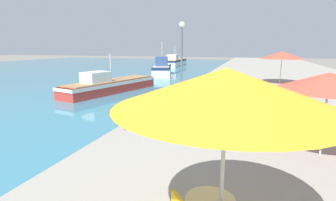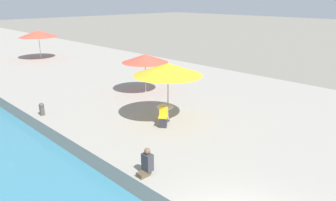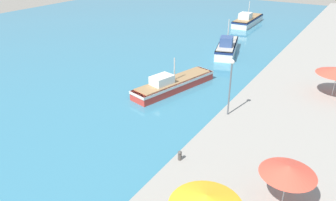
{
  "view_description": "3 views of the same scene",
  "coord_description": "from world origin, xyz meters",
  "px_view_note": "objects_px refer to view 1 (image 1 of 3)",
  "views": [
    {
      "loc": [
        4.85,
        3.52,
        3.78
      ],
      "look_at": [
        1.5,
        14.07,
        1.5
      ],
      "focal_mm": 28.0,
      "sensor_mm": 36.0,
      "label": 1
    },
    {
      "loc": [
        -5.81,
        -3.39,
        6.4
      ],
      "look_at": [
        4.53,
        7.23,
        1.7
      ],
      "focal_mm": 35.0,
      "sensor_mm": 36.0,
      "label": 2
    },
    {
      "loc": [
        8.71,
        -2.59,
        12.95
      ],
      "look_at": [
        -4.0,
        18.0,
        1.3
      ],
      "focal_mm": 35.0,
      "sensor_mm": 36.0,
      "label": 3
    }
  ],
  "objects_px": {
    "cafe_umbrella_white": "(329,81)",
    "mooring_bollard": "(127,120)",
    "fishing_boat_mid": "(162,69)",
    "cafe_umbrella_striped": "(282,55)",
    "cafe_umbrella_pink": "(226,88)",
    "fishing_boat_far": "(175,62)",
    "lamppost": "(182,46)",
    "fishing_boat_near": "(110,85)"
  },
  "relations": [
    {
      "from": "fishing_boat_far",
      "to": "cafe_umbrella_pink",
      "type": "xyz_separation_m",
      "value": [
        14.27,
        -46.64,
        2.39
      ]
    },
    {
      "from": "fishing_boat_near",
      "to": "cafe_umbrella_striped",
      "type": "xyz_separation_m",
      "value": [
        13.51,
        4.98,
        2.4
      ]
    },
    {
      "from": "fishing_boat_near",
      "to": "mooring_bollard",
      "type": "height_order",
      "value": "fishing_boat_near"
    },
    {
      "from": "fishing_boat_far",
      "to": "cafe_umbrella_striped",
      "type": "relative_size",
      "value": 2.76
    },
    {
      "from": "cafe_umbrella_pink",
      "to": "cafe_umbrella_striped",
      "type": "bearing_deg",
      "value": 82.39
    },
    {
      "from": "cafe_umbrella_pink",
      "to": "cafe_umbrella_white",
      "type": "relative_size",
      "value": 1.14
    },
    {
      "from": "fishing_boat_near",
      "to": "mooring_bollard",
      "type": "distance_m",
      "value": 12.45
    },
    {
      "from": "cafe_umbrella_pink",
      "to": "cafe_umbrella_white",
      "type": "distance_m",
      "value": 5.04
    },
    {
      "from": "cafe_umbrella_white",
      "to": "cafe_umbrella_striped",
      "type": "height_order",
      "value": "cafe_umbrella_striped"
    },
    {
      "from": "fishing_boat_near",
      "to": "fishing_boat_far",
      "type": "height_order",
      "value": "fishing_boat_far"
    },
    {
      "from": "cafe_umbrella_pink",
      "to": "mooring_bollard",
      "type": "height_order",
      "value": "cafe_umbrella_pink"
    },
    {
      "from": "lamppost",
      "to": "cafe_umbrella_pink",
      "type": "bearing_deg",
      "value": -72.52
    },
    {
      "from": "fishing_boat_mid",
      "to": "cafe_umbrella_pink",
      "type": "height_order",
      "value": "fishing_boat_mid"
    },
    {
      "from": "mooring_bollard",
      "to": "cafe_umbrella_striped",
      "type": "bearing_deg",
      "value": 66.31
    },
    {
      "from": "fishing_boat_far",
      "to": "cafe_umbrella_white",
      "type": "bearing_deg",
      "value": -70.14
    },
    {
      "from": "fishing_boat_far",
      "to": "cafe_umbrella_pink",
      "type": "height_order",
      "value": "fishing_boat_far"
    },
    {
      "from": "cafe_umbrella_white",
      "to": "cafe_umbrella_striped",
      "type": "relative_size",
      "value": 0.8
    },
    {
      "from": "fishing_boat_mid",
      "to": "mooring_bollard",
      "type": "height_order",
      "value": "fishing_boat_mid"
    },
    {
      "from": "fishing_boat_near",
      "to": "cafe_umbrella_white",
      "type": "relative_size",
      "value": 3.43
    },
    {
      "from": "lamppost",
      "to": "fishing_boat_near",
      "type": "bearing_deg",
      "value": 155.07
    },
    {
      "from": "fishing_boat_far",
      "to": "mooring_bollard",
      "type": "height_order",
      "value": "fishing_boat_far"
    },
    {
      "from": "lamppost",
      "to": "cafe_umbrella_striped",
      "type": "bearing_deg",
      "value": 51.44
    },
    {
      "from": "fishing_boat_mid",
      "to": "cafe_umbrella_striped",
      "type": "xyz_separation_m",
      "value": [
        13.59,
        -8.64,
        2.17
      ]
    },
    {
      "from": "cafe_umbrella_white",
      "to": "lamppost",
      "type": "bearing_deg",
      "value": 128.77
    },
    {
      "from": "fishing_boat_near",
      "to": "cafe_umbrella_white",
      "type": "height_order",
      "value": "fishing_boat_near"
    },
    {
      "from": "fishing_boat_near",
      "to": "lamppost",
      "type": "distance_m",
      "value": 8.28
    },
    {
      "from": "fishing_boat_near",
      "to": "fishing_boat_far",
      "type": "relative_size",
      "value": 1.0
    },
    {
      "from": "cafe_umbrella_pink",
      "to": "cafe_umbrella_striped",
      "type": "height_order",
      "value": "cafe_umbrella_pink"
    },
    {
      "from": "fishing_boat_mid",
      "to": "cafe_umbrella_white",
      "type": "xyz_separation_m",
      "value": [
        13.24,
        -24.59,
        1.94
      ]
    },
    {
      "from": "fishing_boat_mid",
      "to": "fishing_boat_far",
      "type": "height_order",
      "value": "fishing_boat_mid"
    },
    {
      "from": "cafe_umbrella_white",
      "to": "mooring_bollard",
      "type": "height_order",
      "value": "cafe_umbrella_white"
    },
    {
      "from": "cafe_umbrella_white",
      "to": "fishing_boat_near",
      "type": "bearing_deg",
      "value": 140.22
    },
    {
      "from": "fishing_boat_far",
      "to": "lamppost",
      "type": "bearing_deg",
      "value": -74.81
    },
    {
      "from": "cafe_umbrella_striped",
      "to": "fishing_boat_far",
      "type": "bearing_deg",
      "value": 122.9
    },
    {
      "from": "mooring_bollard",
      "to": "lamppost",
      "type": "relative_size",
      "value": 0.14
    },
    {
      "from": "mooring_bollard",
      "to": "cafe_umbrella_white",
      "type": "bearing_deg",
      "value": -4.39
    },
    {
      "from": "mooring_bollard",
      "to": "lamppost",
      "type": "distance_m",
      "value": 7.74
    },
    {
      "from": "fishing_boat_far",
      "to": "lamppost",
      "type": "xyz_separation_m",
      "value": [
        10.44,
        -34.48,
        2.97
      ]
    },
    {
      "from": "cafe_umbrella_pink",
      "to": "cafe_umbrella_striped",
      "type": "xyz_separation_m",
      "value": [
        2.72,
        20.38,
        -0.13
      ]
    },
    {
      "from": "fishing_boat_mid",
      "to": "lamppost",
      "type": "distance_m",
      "value": 18.49
    },
    {
      "from": "cafe_umbrella_white",
      "to": "cafe_umbrella_striped",
      "type": "bearing_deg",
      "value": 88.76
    },
    {
      "from": "cafe_umbrella_white",
      "to": "fishing_boat_mid",
      "type": "bearing_deg",
      "value": 118.31
    }
  ]
}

